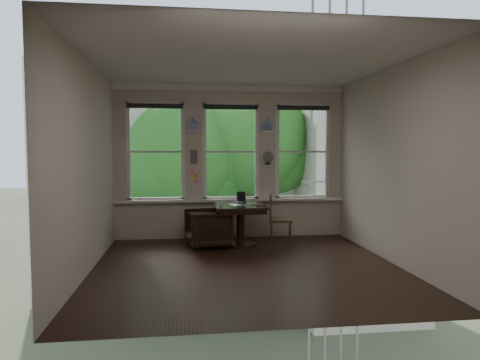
{
  "coord_description": "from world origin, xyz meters",
  "views": [
    {
      "loc": [
        -0.88,
        -6.17,
        1.73
      ],
      "look_at": [
        0.02,
        0.9,
        1.23
      ],
      "focal_mm": 32.0,
      "sensor_mm": 36.0,
      "label": 1
    }
  ],
  "objects": [
    {
      "name": "intercom",
      "position": [
        -0.72,
        2.18,
        1.6
      ],
      "size": [
        0.14,
        0.06,
        0.28
      ],
      "primitive_type": "cube",
      "color": "#59544F",
      "rests_on": "ground"
    },
    {
      "name": "armchair_left",
      "position": [
        -0.5,
        1.39,
        0.34
      ],
      "size": [
        0.87,
        0.85,
        0.68
      ],
      "primitive_type": "imported",
      "rotation": [
        0.0,
        0.0,
        -1.39
      ],
      "color": "black",
      "rests_on": "ground"
    },
    {
      "name": "table",
      "position": [
        0.09,
        1.38,
        0.38
      ],
      "size": [
        0.9,
        0.9,
        0.75
      ],
      "primitive_type": null,
      "color": "black",
      "rests_on": "ground"
    },
    {
      "name": "desk_fan",
      "position": [
        0.72,
        2.13,
        1.53
      ],
      "size": [
        0.2,
        0.2,
        0.24
      ],
      "primitive_type": null,
      "color": "#59544F",
      "rests_on": "ground"
    },
    {
      "name": "sticky_notes",
      "position": [
        -0.72,
        2.19,
        1.25
      ],
      "size": [
        0.16,
        0.01,
        0.24
      ],
      "primitive_type": null,
      "color": "pink",
      "rests_on": "ground"
    },
    {
      "name": "vase_right",
      "position": [
        0.72,
        2.15,
        2.24
      ],
      "size": [
        0.24,
        0.24,
        0.25
      ],
      "primitive_type": "imported",
      "color": "silver",
      "rests_on": "shelf_right"
    },
    {
      "name": "ground",
      "position": [
        0.0,
        0.0,
        0.0
      ],
      "size": [
        4.5,
        4.5,
        0.0
      ],
      "primitive_type": "plane",
      "color": "black",
      "rests_on": "ground"
    },
    {
      "name": "tablet",
      "position": [
        0.12,
        1.56,
        0.86
      ],
      "size": [
        0.17,
        0.11,
        0.22
      ],
      "primitive_type": "cube",
      "rotation": [
        -0.26,
        0.0,
        0.19
      ],
      "color": "black",
      "rests_on": "table"
    },
    {
      "name": "mug",
      "position": [
        -0.27,
        1.3,
        0.79
      ],
      "size": [
        0.09,
        0.09,
        0.08
      ],
      "primitive_type": "imported",
      "rotation": [
        0.0,
        0.0,
        -0.04
      ],
      "color": "white",
      "rests_on": "table"
    },
    {
      "name": "wall_left",
      "position": [
        -2.25,
        0.0,
        1.5
      ],
      "size": [
        0.0,
        4.5,
        4.5
      ],
      "primitive_type": "plane",
      "rotation": [
        1.57,
        0.0,
        1.57
      ],
      "color": "beige",
      "rests_on": "ground"
    },
    {
      "name": "papers",
      "position": [
        0.02,
        1.41,
        0.75
      ],
      "size": [
        0.28,
        0.34,
        0.0
      ],
      "primitive_type": "cube",
      "rotation": [
        0.0,
        0.0,
        0.23
      ],
      "color": "silver",
      "rests_on": "table"
    },
    {
      "name": "laptop",
      "position": [
        0.38,
        1.21,
        0.76
      ],
      "size": [
        0.32,
        0.23,
        0.02
      ],
      "primitive_type": "imported",
      "rotation": [
        0.0,
        0.0,
        -0.15
      ],
      "color": "black",
      "rests_on": "table"
    },
    {
      "name": "shelf_right",
      "position": [
        0.72,
        2.15,
        2.1
      ],
      "size": [
        0.26,
        0.16,
        0.03
      ],
      "primitive_type": "cube",
      "color": "white",
      "rests_on": "ground"
    },
    {
      "name": "wall_right",
      "position": [
        2.25,
        0.0,
        1.5
      ],
      "size": [
        0.0,
        4.5,
        4.5
      ],
      "primitive_type": "plane",
      "rotation": [
        1.57,
        0.0,
        -1.57
      ],
      "color": "beige",
      "rests_on": "ground"
    },
    {
      "name": "window_center",
      "position": [
        0.0,
        2.25,
        1.7
      ],
      "size": [
        1.1,
        0.12,
        1.9
      ],
      "primitive_type": null,
      "color": "white",
      "rests_on": "ground"
    },
    {
      "name": "shelf_left",
      "position": [
        -0.72,
        2.15,
        2.1
      ],
      "size": [
        0.26,
        0.16,
        0.03
      ],
      "primitive_type": "cube",
      "color": "white",
      "rests_on": "ground"
    },
    {
      "name": "wall_front",
      "position": [
        0.0,
        -2.25,
        1.5
      ],
      "size": [
        4.5,
        0.0,
        4.5
      ],
      "primitive_type": "plane",
      "rotation": [
        -1.57,
        0.0,
        0.0
      ],
      "color": "beige",
      "rests_on": "ground"
    },
    {
      "name": "side_chair_right",
      "position": [
        0.84,
        1.45,
        0.46
      ],
      "size": [
        0.5,
        0.5,
        0.92
      ],
      "primitive_type": null,
      "rotation": [
        0.0,
        0.0,
        1.36
      ],
      "color": "#482F1A",
      "rests_on": "ground"
    },
    {
      "name": "wall_back",
      "position": [
        0.0,
        2.25,
        1.5
      ],
      "size": [
        4.5,
        0.0,
        4.5
      ],
      "primitive_type": "plane",
      "rotation": [
        1.57,
        0.0,
        0.0
      ],
      "color": "beige",
      "rests_on": "ground"
    },
    {
      "name": "window_right",
      "position": [
        1.45,
        2.25,
        1.7
      ],
      "size": [
        1.1,
        0.12,
        1.9
      ],
      "primitive_type": null,
      "color": "white",
      "rests_on": "ground"
    },
    {
      "name": "drinking_glass",
      "position": [
        0.05,
        1.14,
        0.8
      ],
      "size": [
        0.14,
        0.14,
        0.1
      ],
      "primitive_type": "imported",
      "rotation": [
        0.0,
        0.0,
        -0.1
      ],
      "color": "white",
      "rests_on": "table"
    },
    {
      "name": "vase_left",
      "position": [
        -0.72,
        2.15,
        2.24
      ],
      "size": [
        0.24,
        0.24,
        0.25
      ],
      "primitive_type": "imported",
      "color": "silver",
      "rests_on": "shelf_left"
    },
    {
      "name": "ceiling",
      "position": [
        0.0,
        0.0,
        3.0
      ],
      "size": [
        4.5,
        4.5,
        0.0
      ],
      "primitive_type": "plane",
      "rotation": [
        3.14,
        0.0,
        0.0
      ],
      "color": "silver",
      "rests_on": "ground"
    },
    {
      "name": "cushion_red",
      "position": [
        -0.5,
        1.39,
        0.45
      ],
      "size": [
        0.45,
        0.45,
        0.06
      ],
      "primitive_type": "cube",
      "color": "maroon",
      "rests_on": "armchair_left"
    },
    {
      "name": "window_left",
      "position": [
        -1.45,
        2.25,
        1.7
      ],
      "size": [
        1.1,
        0.12,
        1.9
      ],
      "primitive_type": null,
      "color": "white",
      "rests_on": "ground"
    }
  ]
}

